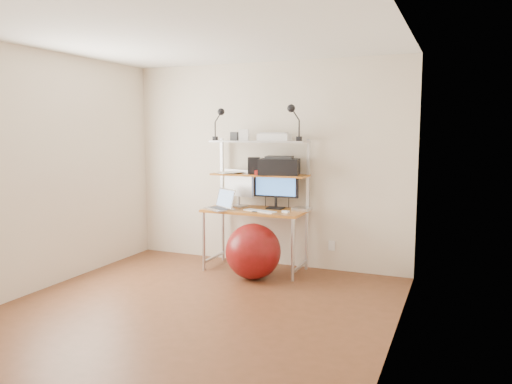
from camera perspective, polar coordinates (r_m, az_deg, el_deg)
room at (r=4.58m, az=-7.05°, el=1.73°), size 3.60×3.60×3.60m
computer_desk at (r=5.96m, az=0.16°, el=0.15°), size 1.20×0.60×1.57m
wall_outlet at (r=6.08m, az=8.66°, el=-6.07°), size 0.08×0.01×0.12m
monitor_silver at (r=6.14m, az=-1.98°, el=0.77°), size 0.43×0.20×0.49m
monitor_black at (r=5.96m, az=2.30°, el=0.74°), size 0.55×0.16×0.55m
laptop at (r=5.94m, az=-3.89°, el=-1.48°), size 0.44×0.42×0.30m
keyboard at (r=5.76m, az=0.47°, el=-2.19°), size 0.43×0.22×0.01m
mouse at (r=5.68m, az=3.43°, el=-2.27°), size 0.09×0.07×0.02m
mac_mini at (r=5.86m, az=5.26°, el=-1.94°), size 0.21×0.21×0.04m
phone at (r=5.76m, az=0.02°, el=-2.20°), size 0.06×0.12×0.01m
printer at (r=5.89m, az=2.69°, el=2.98°), size 0.51×0.40×0.22m
nas_cube at (r=5.99m, az=-0.23°, el=3.03°), size 0.17×0.17×0.20m
red_box at (r=5.87m, az=0.83°, el=2.23°), size 0.22×0.18×0.05m
scanner at (r=5.93m, az=2.11°, el=6.33°), size 0.39×0.28×0.10m
box_white at (r=6.06m, az=-1.37°, el=6.54°), size 0.13×0.12×0.13m
box_grey at (r=6.11m, az=-2.31°, el=6.40°), size 0.12×0.12×0.10m
clip_lamp_left at (r=6.07m, az=-4.16°, el=8.54°), size 0.15×0.09×0.38m
clip_lamp_right at (r=5.77m, az=4.23°, el=8.85°), size 0.17×0.09×0.42m
exercise_ball at (r=5.67m, az=-0.33°, el=-6.80°), size 0.63×0.63×0.63m
paper_stack at (r=6.15m, az=-2.75°, el=2.28°), size 0.39×0.41×0.02m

